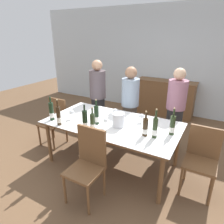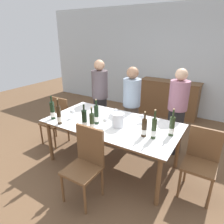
% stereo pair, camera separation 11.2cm
% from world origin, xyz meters
% --- Properties ---
extents(ground_plane, '(12.00, 12.00, 0.00)m').
position_xyz_m(ground_plane, '(0.00, 0.00, 0.00)').
color(ground_plane, brown).
extents(back_wall, '(8.00, 0.10, 2.80)m').
position_xyz_m(back_wall, '(0.00, 2.96, 1.40)').
color(back_wall, silver).
rests_on(back_wall, ground_plane).
extents(sideboard_cabinet, '(1.54, 0.46, 0.94)m').
position_xyz_m(sideboard_cabinet, '(0.14, 2.67, 0.47)').
color(sideboard_cabinet, brown).
rests_on(sideboard_cabinet, ground_plane).
extents(dining_table, '(2.11, 1.11, 0.77)m').
position_xyz_m(dining_table, '(0.00, 0.00, 0.71)').
color(dining_table, brown).
rests_on(dining_table, ground_plane).
extents(ice_bucket, '(0.20, 0.20, 0.21)m').
position_xyz_m(ice_bucket, '(0.15, -0.08, 0.88)').
color(ice_bucket, silver).
rests_on(ice_bucket, dining_table).
extents(wine_bottle_0, '(0.07, 0.07, 0.36)m').
position_xyz_m(wine_bottle_0, '(0.61, -0.15, 0.89)').
color(wine_bottle_0, '#332314').
rests_on(wine_bottle_0, dining_table).
extents(wine_bottle_1, '(0.07, 0.07, 0.41)m').
position_xyz_m(wine_bottle_1, '(-0.67, -0.47, 0.91)').
color(wine_bottle_1, '#332314').
rests_on(wine_bottle_1, dining_table).
extents(wine_bottle_2, '(0.07, 0.07, 0.40)m').
position_xyz_m(wine_bottle_2, '(0.92, 0.06, 0.90)').
color(wine_bottle_2, '#28381E').
rests_on(wine_bottle_2, dining_table).
extents(wine_bottle_3, '(0.08, 0.08, 0.39)m').
position_xyz_m(wine_bottle_3, '(-0.21, -0.42, 0.91)').
color(wine_bottle_3, black).
rests_on(wine_bottle_3, dining_table).
extents(wine_bottle_4, '(0.08, 0.08, 0.40)m').
position_xyz_m(wine_bottle_4, '(-0.19, -0.16, 0.91)').
color(wine_bottle_4, black).
rests_on(wine_bottle_4, dining_table).
extents(wine_bottle_5, '(0.07, 0.07, 0.39)m').
position_xyz_m(wine_bottle_5, '(-0.91, -0.38, 0.91)').
color(wine_bottle_5, black).
rests_on(wine_bottle_5, dining_table).
extents(wine_bottle_6, '(0.08, 0.08, 0.36)m').
position_xyz_m(wine_bottle_6, '(-0.11, -0.37, 0.89)').
color(wine_bottle_6, '#28381E').
rests_on(wine_bottle_6, dining_table).
extents(wine_bottle_7, '(0.07, 0.07, 0.41)m').
position_xyz_m(wine_bottle_7, '(0.74, -0.14, 0.91)').
color(wine_bottle_7, '#28381E').
rests_on(wine_bottle_7, dining_table).
extents(wine_glass_0, '(0.09, 0.09, 0.14)m').
position_xyz_m(wine_glass_0, '(0.40, 0.24, 0.87)').
color(wine_glass_0, white).
rests_on(wine_glass_0, dining_table).
extents(wine_glass_1, '(0.08, 0.08, 0.15)m').
position_xyz_m(wine_glass_1, '(-0.66, -0.19, 0.88)').
color(wine_glass_1, white).
rests_on(wine_glass_1, dining_table).
extents(wine_glass_2, '(0.09, 0.09, 0.16)m').
position_xyz_m(wine_glass_2, '(-0.05, 0.20, 0.88)').
color(wine_glass_2, white).
rests_on(wine_glass_2, dining_table).
extents(wine_glass_3, '(0.07, 0.07, 0.15)m').
position_xyz_m(wine_glass_3, '(0.00, -0.20, 0.88)').
color(wine_glass_3, white).
rests_on(wine_glass_3, dining_table).
extents(chair_near_front, '(0.42, 0.42, 0.99)m').
position_xyz_m(chair_near_front, '(0.08, -0.78, 0.56)').
color(chair_near_front, brown).
rests_on(chair_near_front, ground_plane).
extents(chair_right_end, '(0.42, 0.42, 0.93)m').
position_xyz_m(chair_right_end, '(1.35, 0.09, 0.54)').
color(chair_right_end, brown).
rests_on(chair_right_end, ground_plane).
extents(chair_left_end, '(0.42, 0.42, 0.90)m').
position_xyz_m(chair_left_end, '(-1.35, 0.09, 0.52)').
color(chair_left_end, brown).
rests_on(chair_left_end, ground_plane).
extents(person_host, '(0.33, 0.33, 1.61)m').
position_xyz_m(person_host, '(-0.79, 0.81, 0.81)').
color(person_host, '#262628').
rests_on(person_host, ground_plane).
extents(person_guest_left, '(0.33, 0.33, 1.54)m').
position_xyz_m(person_guest_left, '(-0.05, 0.79, 0.77)').
color(person_guest_left, '#51473D').
rests_on(person_guest_left, ground_plane).
extents(person_guest_right, '(0.33, 0.33, 1.56)m').
position_xyz_m(person_guest_right, '(0.77, 0.92, 0.78)').
color(person_guest_right, '#262628').
rests_on(person_guest_right, ground_plane).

